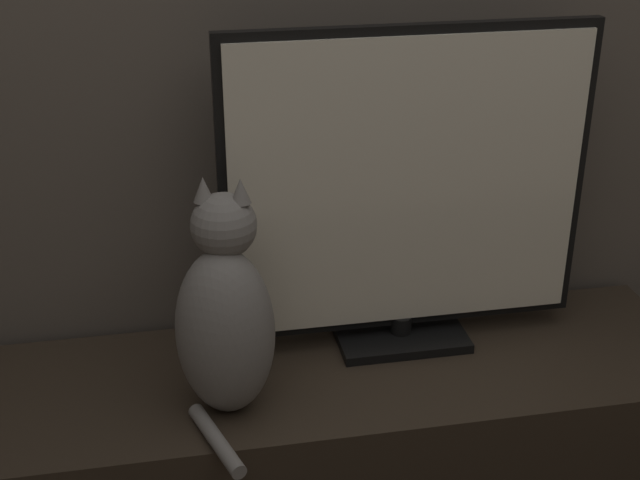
% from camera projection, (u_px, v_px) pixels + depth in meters
% --- Properties ---
extents(tv_stand, '(1.54, 0.44, 0.54)m').
position_uv_depth(tv_stand, '(328.00, 474.00, 1.92)').
color(tv_stand, '#33281E').
rests_on(tv_stand, ground_plane).
extents(tv, '(0.74, 0.16, 0.67)m').
position_uv_depth(tv, '(406.00, 194.00, 1.76)').
color(tv, black).
rests_on(tv, tv_stand).
extents(cat, '(0.22, 0.32, 0.45)m').
position_uv_depth(cat, '(226.00, 318.00, 1.61)').
color(cat, gray).
rests_on(cat, tv_stand).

